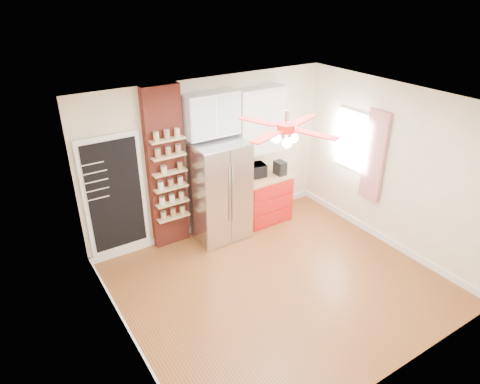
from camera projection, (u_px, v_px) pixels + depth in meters
floor at (278, 283)px, 6.39m from camera, size 4.50×4.50×0.00m
ceiling at (287, 106)px, 5.17m from camera, size 4.50×4.50×0.00m
wall_back at (210, 157)px, 7.28m from camera, size 4.50×0.02×2.70m
wall_front at (405, 284)px, 4.28m from camera, size 4.50×0.02×2.70m
wall_left at (120, 257)px, 4.69m from camera, size 0.02×4.00×2.70m
wall_right at (393, 168)px, 6.86m from camera, size 0.02×4.00×2.70m
chalkboard at (115, 196)px, 6.54m from camera, size 0.95×0.05×1.95m
brick_pillar at (166, 170)px, 6.81m from camera, size 0.60×0.16×2.70m
fridge at (219, 191)px, 7.19m from camera, size 0.90×0.70×1.75m
upper_glass_cabinet at (211, 114)px, 6.76m from camera, size 0.90×0.35×0.70m
red_cabinet at (264, 198)px, 7.89m from camera, size 0.94×0.64×0.90m
upper_shelf_unit at (260, 121)px, 7.37m from camera, size 0.90×0.30×1.15m
window at (353, 140)px, 7.44m from camera, size 0.04×0.75×1.05m
curtain at (374, 156)px, 7.05m from camera, size 0.06×0.40×1.55m
ceiling_fan at (286, 128)px, 5.29m from camera, size 1.40×1.40×0.44m
toaster_oven at (254, 171)px, 7.60m from camera, size 0.45×0.34×0.23m
coffee_maker at (280, 168)px, 7.68m from camera, size 0.17×0.22×0.25m
canister_left at (283, 170)px, 7.73m from camera, size 0.13×0.13×0.15m
canister_right at (279, 169)px, 7.79m from camera, size 0.13×0.13×0.13m
pantry_jar_oats at (164, 170)px, 6.60m from camera, size 0.10×0.10×0.12m
pantry_jar_beans at (180, 166)px, 6.73m from camera, size 0.10×0.10×0.11m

